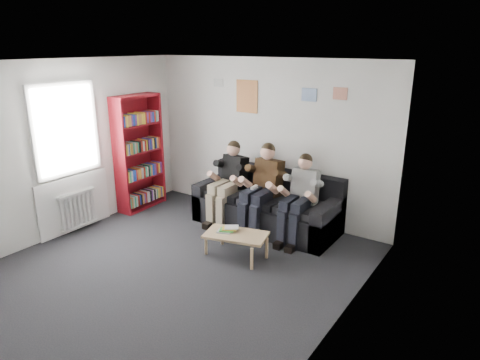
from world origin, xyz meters
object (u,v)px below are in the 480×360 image
object	(u,v)px
coffee_table	(236,236)
person_left	(228,183)
sofa	(267,207)
bookshelf	(139,153)
person_right	(299,199)
person_middle	(261,189)

from	to	relation	value
coffee_table	person_left	bearing A→B (deg)	131.00
sofa	bookshelf	bearing A→B (deg)	-167.10
sofa	person_left	size ratio (longest dim) A/B	1.72
bookshelf	person_right	world-z (taller)	bookshelf
person_middle	coffee_table	bearing A→B (deg)	-75.36
person_left	coffee_table	bearing A→B (deg)	-39.86
bookshelf	person_left	distance (m)	1.78
coffee_table	sofa	bearing A→B (deg)	98.62
coffee_table	person_right	world-z (taller)	person_right
bookshelf	coffee_table	size ratio (longest dim) A/B	2.38
person_right	sofa	bearing A→B (deg)	158.95
bookshelf	person_right	size ratio (longest dim) A/B	1.54
sofa	person_middle	world-z (taller)	person_middle
sofa	person_left	xyz separation A→B (m)	(-0.66, -0.21, 0.36)
person_left	person_right	distance (m)	1.32
sofa	person_right	size ratio (longest dim) A/B	1.76
sofa	person_right	world-z (taller)	person_right
sofa	coffee_table	size ratio (longest dim) A/B	2.72
bookshelf	person_middle	xyz separation A→B (m)	(2.37, 0.33, -0.32)
person_left	person_middle	bearing A→B (deg)	8.88
sofa	bookshelf	xyz separation A→B (m)	(-2.37, -0.54, 0.70)
sofa	person_left	bearing A→B (deg)	-162.41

